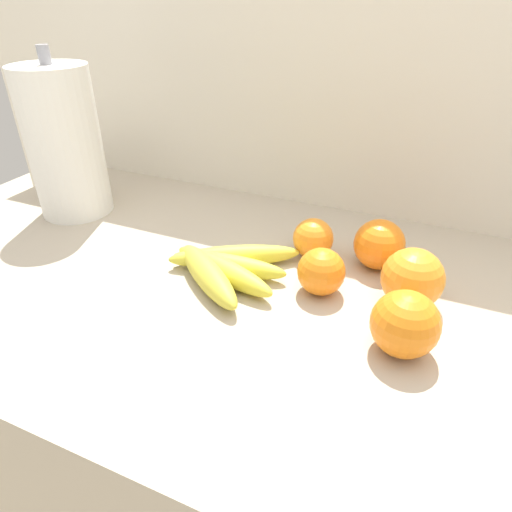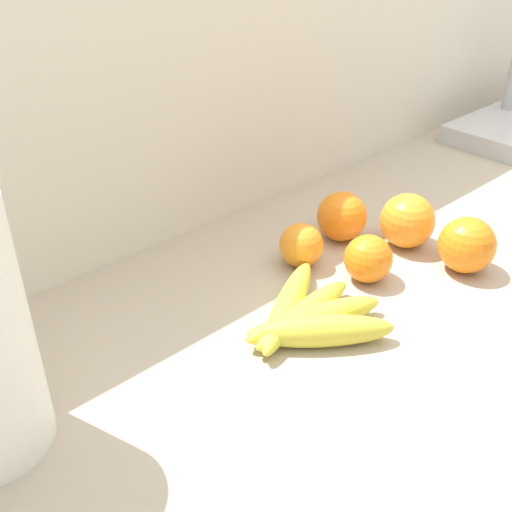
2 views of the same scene
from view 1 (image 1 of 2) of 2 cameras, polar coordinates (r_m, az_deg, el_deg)
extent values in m
cube|color=silver|center=(1.01, 26.51, -7.26)|extent=(2.27, 0.06, 1.30)
ellipsoid|color=gold|center=(0.64, -6.17, -2.38)|extent=(0.16, 0.14, 0.04)
ellipsoid|color=yellow|center=(0.65, -4.46, -1.97)|extent=(0.19, 0.09, 0.04)
ellipsoid|color=gold|center=(0.67, -3.57, -1.14)|extent=(0.18, 0.05, 0.03)
ellipsoid|color=gold|center=(0.69, -2.72, -0.01)|extent=(0.19, 0.13, 0.03)
sphere|color=orange|center=(0.63, 19.32, -2.72)|extent=(0.08, 0.08, 0.08)
sphere|color=orange|center=(0.63, 8.31, -1.99)|extent=(0.07, 0.07, 0.07)
sphere|color=orange|center=(0.55, 18.46, -8.23)|extent=(0.08, 0.08, 0.08)
sphere|color=orange|center=(0.71, 7.29, 2.25)|extent=(0.06, 0.06, 0.06)
sphere|color=orange|center=(0.70, 15.45, 1.44)|extent=(0.08, 0.08, 0.08)
cylinder|color=white|center=(0.89, -23.27, 13.05)|extent=(0.13, 0.13, 0.26)
cylinder|color=gray|center=(0.89, -23.47, 13.95)|extent=(0.02, 0.02, 0.29)
camera|label=2|loc=(0.73, -66.93, 22.44)|focal=42.77mm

